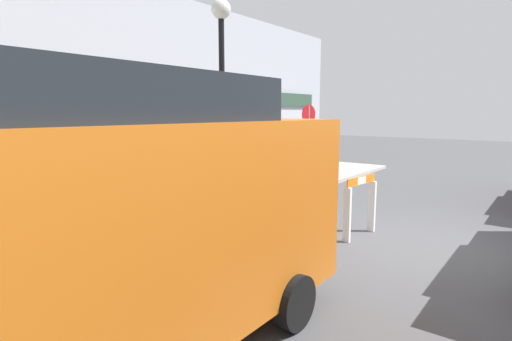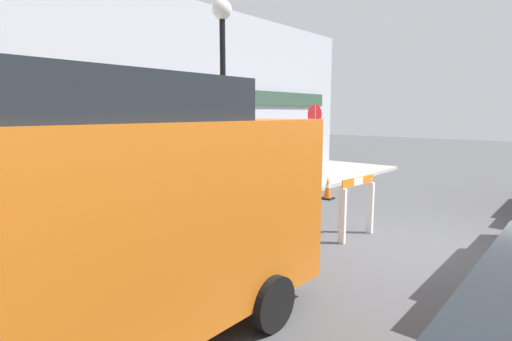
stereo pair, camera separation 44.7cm
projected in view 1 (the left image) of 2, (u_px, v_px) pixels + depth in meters
The scene contains 13 objects.
ground_plane at pixel (465, 250), 6.73m from camera, with size 60.00×60.00×0.00m, color #4C4C4F.
sidewalk_slab at pixel (206, 199), 10.35m from camera, with size 18.00×3.13×0.12m.
storefront_facade at pixel (161, 96), 10.94m from camera, with size 18.00×0.22×5.50m.
streetlamp_post at pixel (222, 75), 9.06m from camera, with size 0.44×0.44×4.67m.
stop_sign at pixel (308, 131), 12.40m from camera, with size 0.59×0.15×2.42m.
barricade_0 at pixel (360, 204), 7.38m from camera, with size 0.97×0.25×1.14m.
barricade_1 at pixel (235, 192), 8.57m from camera, with size 0.84×0.44×1.14m.
traffic_cone_0 at pixel (218, 222), 7.49m from camera, with size 0.30×0.30×0.52m.
traffic_cone_1 at pixel (324, 188), 10.73m from camera, with size 0.30×0.30×0.60m.
traffic_cone_2 at pixel (270, 198), 9.76m from camera, with size 0.30×0.30×0.47m.
person_worker at pixel (179, 192), 7.16m from camera, with size 0.44×0.44×1.67m.
person_pedestrian at pixel (180, 165), 10.04m from camera, with size 0.47×0.47×1.65m.
work_van at pixel (103, 217), 3.40m from camera, with size 5.12×2.09×2.62m.
Camera 1 is at (-7.28, -1.10, 2.30)m, focal length 28.00 mm.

